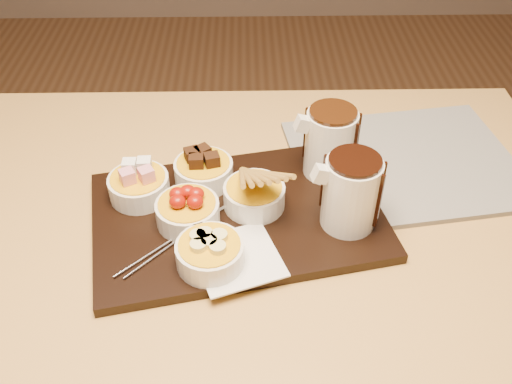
{
  "coord_description": "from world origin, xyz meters",
  "views": [
    {
      "loc": [
        0.03,
        -0.68,
        1.39
      ],
      "look_at": [
        0.05,
        -0.01,
        0.81
      ],
      "focal_mm": 40.0,
      "sensor_mm": 36.0,
      "label": 1
    }
  ],
  "objects_px": {
    "newspaper": "(405,163)",
    "pitcher_milk_chocolate": "(330,143)",
    "serving_board": "(238,216)",
    "pitcher_dark_chocolate": "(351,193)",
    "bowl_strawberries": "(188,213)",
    "dining_table": "(230,258)"
  },
  "relations": [
    {
      "from": "newspaper",
      "to": "pitcher_milk_chocolate",
      "type": "bearing_deg",
      "value": -174.57
    },
    {
      "from": "serving_board",
      "to": "pitcher_dark_chocolate",
      "type": "height_order",
      "value": "pitcher_dark_chocolate"
    },
    {
      "from": "pitcher_dark_chocolate",
      "to": "newspaper",
      "type": "bearing_deg",
      "value": 40.08
    },
    {
      "from": "bowl_strawberries",
      "to": "pitcher_milk_chocolate",
      "type": "height_order",
      "value": "pitcher_milk_chocolate"
    },
    {
      "from": "bowl_strawberries",
      "to": "pitcher_dark_chocolate",
      "type": "relative_size",
      "value": 0.85
    },
    {
      "from": "serving_board",
      "to": "pitcher_dark_chocolate",
      "type": "relative_size",
      "value": 3.9
    },
    {
      "from": "bowl_strawberries",
      "to": "newspaper",
      "type": "height_order",
      "value": "bowl_strawberries"
    },
    {
      "from": "dining_table",
      "to": "bowl_strawberries",
      "type": "relative_size",
      "value": 12.0
    },
    {
      "from": "serving_board",
      "to": "bowl_strawberries",
      "type": "xyz_separation_m",
      "value": [
        -0.08,
        -0.02,
        0.03
      ]
    },
    {
      "from": "pitcher_dark_chocolate",
      "to": "dining_table",
      "type": "bearing_deg",
      "value": 158.7
    },
    {
      "from": "pitcher_dark_chocolate",
      "to": "pitcher_milk_chocolate",
      "type": "bearing_deg",
      "value": 85.6
    },
    {
      "from": "bowl_strawberries",
      "to": "newspaper",
      "type": "bearing_deg",
      "value": 22.85
    },
    {
      "from": "bowl_strawberries",
      "to": "pitcher_dark_chocolate",
      "type": "xyz_separation_m",
      "value": [
        0.25,
        -0.0,
        0.04
      ]
    },
    {
      "from": "dining_table",
      "to": "pitcher_milk_chocolate",
      "type": "distance_m",
      "value": 0.27
    },
    {
      "from": "serving_board",
      "to": "pitcher_milk_chocolate",
      "type": "bearing_deg",
      "value": 21.8
    },
    {
      "from": "serving_board",
      "to": "pitcher_milk_chocolate",
      "type": "height_order",
      "value": "pitcher_milk_chocolate"
    },
    {
      "from": "bowl_strawberries",
      "to": "pitcher_milk_chocolate",
      "type": "distance_m",
      "value": 0.27
    },
    {
      "from": "dining_table",
      "to": "pitcher_milk_chocolate",
      "type": "height_order",
      "value": "pitcher_milk_chocolate"
    },
    {
      "from": "pitcher_dark_chocolate",
      "to": "pitcher_milk_chocolate",
      "type": "height_order",
      "value": "same"
    },
    {
      "from": "serving_board",
      "to": "pitcher_milk_chocolate",
      "type": "relative_size",
      "value": 3.9
    },
    {
      "from": "newspaper",
      "to": "serving_board",
      "type": "bearing_deg",
      "value": -163.78
    },
    {
      "from": "bowl_strawberries",
      "to": "pitcher_dark_chocolate",
      "type": "bearing_deg",
      "value": -1.09
    }
  ]
}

